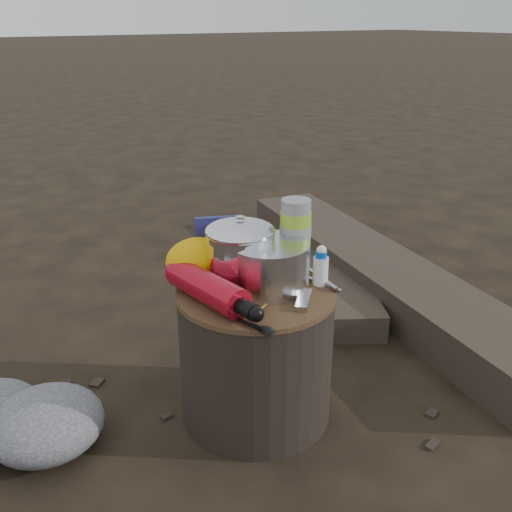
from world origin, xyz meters
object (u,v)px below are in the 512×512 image
stump (256,354)px  thermos (295,238)px  log_main (379,274)px  camping_pot (240,253)px  fuel_bottle (208,288)px  travel_mug (262,249)px

stump → thermos: (0.15, 0.04, 0.30)m
log_main → thermos: thermos is taller
thermos → camping_pot: bearing=173.8°
thermos → stump: bearing=-165.2°
log_main → fuel_bottle: bearing=-148.8°
stump → thermos: thermos is taller
stump → fuel_bottle: size_ratio=1.27×
log_main → fuel_bottle: fuel_bottle is taller
fuel_bottle → thermos: thermos is taller
stump → fuel_bottle: fuel_bottle is taller
stump → log_main: 0.93m
camping_pot → travel_mug: camping_pot is taller
stump → log_main: stump is taller
log_main → camping_pot: bearing=-148.9°
stump → log_main: (0.83, 0.40, -0.11)m
stump → log_main: bearing=25.6°
thermos → travel_mug: bearing=124.2°
camping_pot → thermos: size_ratio=0.86×
camping_pot → fuel_bottle: bearing=-157.7°
log_main → travel_mug: bearing=-150.1°
stump → travel_mug: travel_mug is taller
thermos → travel_mug: thermos is taller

